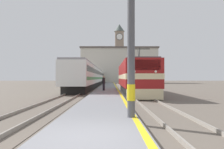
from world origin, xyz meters
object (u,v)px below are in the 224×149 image
(catenary_mast, at_px, (132,2))
(person_on_platform, at_px, (104,83))
(locomotive_train, at_px, (135,78))
(passenger_train, at_px, (93,77))
(clock_tower, at_px, (119,52))

(catenary_mast, height_order, person_on_platform, catenary_mast)
(person_on_platform, bearing_deg, catenary_mast, -84.62)
(locomotive_train, height_order, passenger_train, locomotive_train)
(locomotive_train, relative_size, passenger_train, 0.28)
(catenary_mast, relative_size, person_on_platform, 5.18)
(locomotive_train, distance_m, person_on_platform, 3.83)
(locomotive_train, relative_size, clock_tower, 0.66)
(passenger_train, relative_size, person_on_platform, 31.02)
(locomotive_train, relative_size, person_on_platform, 8.63)
(catenary_mast, bearing_deg, person_on_platform, 95.38)
(locomotive_train, xyz_separation_m, catenary_mast, (-1.77, -15.40, 2.78))
(clock_tower, bearing_deg, catenary_mast, -91.87)
(passenger_train, xyz_separation_m, catenary_mast, (4.59, -38.64, 2.54))
(locomotive_train, bearing_deg, catenary_mast, -96.54)
(locomotive_train, height_order, clock_tower, clock_tower)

